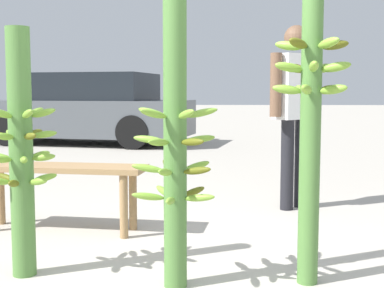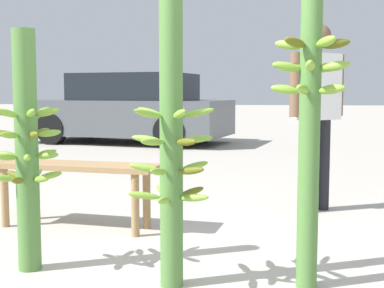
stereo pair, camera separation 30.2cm
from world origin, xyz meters
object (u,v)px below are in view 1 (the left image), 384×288
Objects in this scene: banana_stalk_center at (175,145)px; banana_stalk_left at (21,152)px; market_bench at (59,177)px; parked_car at (89,110)px; banana_stalk_right at (311,119)px; vendor_person at (295,100)px.

banana_stalk_left is at bearing 170.49° from banana_stalk_center.
banana_stalk_left is at bearing -78.34° from market_bench.
banana_stalk_center is 1.15× the size of market_bench.
parked_car is (-1.33, 6.78, 0.27)m from market_bench.
banana_stalk_center is at bearing -173.70° from banana_stalk_right.
banana_stalk_center is at bearing -156.80° from vendor_person.
banana_stalk_left is 0.90× the size of banana_stalk_center.
banana_stalk_right reaches higher than parked_car.
market_bench is 6.92m from parked_car.
banana_stalk_center reaches higher than market_bench.
vendor_person reaches higher than banana_stalk_left.
banana_stalk_right is (0.72, 0.08, 0.14)m from banana_stalk_center.
banana_stalk_center is 8.23m from parked_car.
market_bench is at bearing 130.33° from banana_stalk_center.
market_bench is at bearing 94.48° from banana_stalk_left.
banana_stalk_left is 1.61m from banana_stalk_right.
banana_stalk_center reaches higher than banana_stalk_left.
market_bench is at bearing 148.10° from banana_stalk_right.
banana_stalk_right reaches higher than vendor_person.
banana_stalk_right is 1.91m from vendor_person.
banana_stalk_right is at bearing -147.77° from parked_car.
banana_stalk_left is 0.89m from banana_stalk_center.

